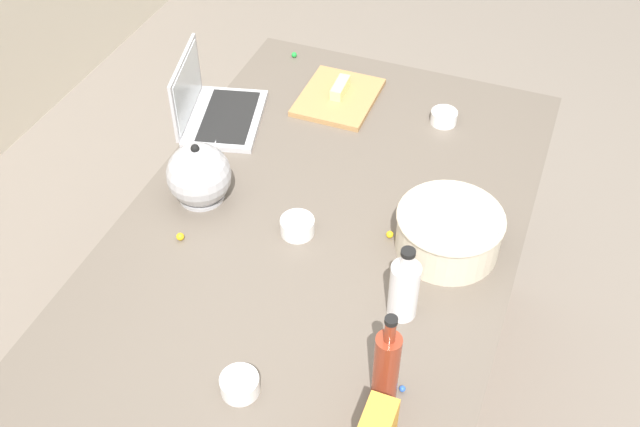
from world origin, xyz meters
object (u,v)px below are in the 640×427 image
bottle_soy (386,366)px  butter_stick_left (340,88)px  ramekin_small (444,117)px  kettle (199,175)px  cutting_board (338,97)px  ramekin_medium (297,226)px  laptop (213,108)px  ramekin_wide (240,385)px  mixing_bowl_large (449,231)px  bottle_vinegar (404,289)px

bottle_soy → butter_stick_left: size_ratio=2.42×
bottle_soy → ramekin_small: (1.01, 0.12, -0.09)m
kettle → ramekin_small: bearing=-43.5°
cutting_board → ramekin_medium: ramekin_medium is taller
cutting_board → ramekin_small: ramekin_small is taller
kettle → ramekin_medium: 0.31m
laptop → bottle_soy: 1.11m
ramekin_small → ramekin_wide: (-1.12, 0.18, 0.00)m
kettle → butter_stick_left: (0.60, -0.20, -0.04)m
mixing_bowl_large → bottle_soy: bearing=177.6°
laptop → ramekin_wide: size_ratio=4.05×
laptop → kettle: 0.36m
bottle_soy → laptop: bearing=46.4°
butter_stick_left → ramekin_small: butter_stick_left is taller
bottle_soy → ramekin_wide: size_ratio=3.05×
bottle_soy → ramekin_medium: size_ratio=2.91×
mixing_bowl_large → butter_stick_left: bearing=42.2°
bottle_vinegar → ramekin_wide: size_ratio=2.48×
laptop → ramekin_wide: laptop is taller
cutting_board → butter_stick_left: bearing=0.0°
kettle → ramekin_medium: size_ratio=2.32×
bottle_soy → kettle: (0.43, 0.67, -0.03)m
bottle_soy → bottle_vinegar: size_ratio=1.23×
butter_stick_left → ramekin_medium: bearing=-170.4°
cutting_board → ramekin_small: bearing=-89.6°
butter_stick_left → laptop: bearing=128.4°
bottle_soy → ramekin_wide: bottle_soy is taller
laptop → ramekin_small: laptop is taller
laptop → kettle: bearing=-158.6°
mixing_bowl_large → ramekin_wide: (-0.59, 0.32, -0.04)m
cutting_board → ramekin_wide: ramekin_wide is taller
laptop → bottle_vinegar: (-0.53, -0.78, 0.04)m
bottle_soy → ramekin_small: 1.02m
kettle → ramekin_small: size_ratio=2.58×
mixing_bowl_large → kettle: bearing=94.1°
ramekin_small → ramekin_wide: 1.13m
laptop → ramekin_small: size_ratio=4.29×
bottle_vinegar → ramekin_medium: 0.38m
laptop → bottle_soy: bottle_soy is taller
bottle_vinegar → cutting_board: 0.90m
mixing_bowl_large → bottle_vinegar: 0.25m
kettle → ramekin_medium: (-0.04, -0.31, -0.06)m
ramekin_medium → bottle_soy: bearing=-137.2°
bottle_vinegar → cutting_board: size_ratio=0.75×
mixing_bowl_large → butter_stick_left: size_ratio=2.54×
mixing_bowl_large → butter_stick_left: 0.74m
laptop → mixing_bowl_large: (-0.28, -0.82, 0.02)m
laptop → ramekin_small: bearing=-70.1°
ramekin_small → laptop: bearing=109.9°
bottle_soy → kettle: bottle_soy is taller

